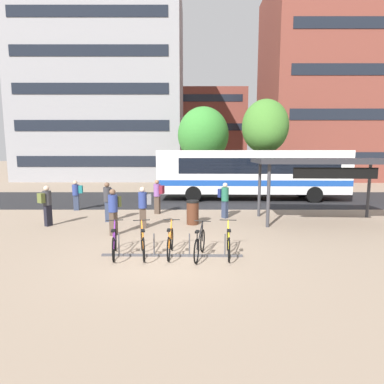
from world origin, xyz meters
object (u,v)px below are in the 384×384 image
at_px(parked_bicycle_orange_2, 171,243).
at_px(trash_bin, 193,212).
at_px(parked_bicycle_orange_1, 143,243).
at_px(street_tree_0, 203,135).
at_px(parked_bicycle_black_3, 200,245).
at_px(street_tree_1, 265,127).
at_px(commuter_grey_pack_2, 144,204).
at_px(parked_bicycle_purple_0, 115,243).
at_px(commuter_navy_pack_3, 108,199).
at_px(commuter_maroon_pack_5, 158,194).
at_px(commuter_navy_pack_1, 225,198).
at_px(city_bus, 250,172).
at_px(commuter_olive_pack_6, 114,209).
at_px(parked_bicycle_yellow_4, 229,243).
at_px(transit_shelter, 324,163).
at_px(commuter_teal_pack_0, 77,193).
at_px(commuter_olive_pack_4, 47,203).

bearing_deg(parked_bicycle_orange_2, trash_bin, -8.58).
distance_m(parked_bicycle_orange_1, street_tree_0, 19.23).
distance_m(parked_bicycle_black_3, street_tree_1, 16.47).
bearing_deg(trash_bin, commuter_grey_pack_2, -161.20).
relative_size(parked_bicycle_purple_0, parked_bicycle_black_3, 1.00).
xyz_separation_m(commuter_navy_pack_3, commuter_maroon_pack_5, (2.04, 1.69, -0.02)).
bearing_deg(commuter_navy_pack_1, street_tree_1, 115.53).
relative_size(city_bus, street_tree_1, 1.71).
bearing_deg(commuter_navy_pack_1, street_tree_0, 141.05).
relative_size(commuter_navy_pack_1, commuter_olive_pack_6, 0.96).
distance_m(parked_bicycle_yellow_4, trash_bin, 4.15).
relative_size(city_bus, street_tree_0, 1.71).
bearing_deg(commuter_navy_pack_1, transit_shelter, 37.02).
bearing_deg(trash_bin, transit_shelter, 4.02).
distance_m(parked_bicycle_orange_2, commuter_maroon_pack_5, 6.32).
bearing_deg(commuter_teal_pack_0, commuter_olive_pack_4, 81.60).
bearing_deg(street_tree_1, commuter_maroon_pack_5, -130.72).
relative_size(parked_bicycle_orange_1, commuter_teal_pack_0, 1.06).
relative_size(commuter_olive_pack_6, street_tree_0, 0.25).
distance_m(parked_bicycle_yellow_4, street_tree_0, 19.07).
height_order(commuter_grey_pack_2, commuter_olive_pack_4, commuter_olive_pack_4).
xyz_separation_m(commuter_olive_pack_4, commuter_maroon_pack_5, (4.34, 2.59, 0.01)).
bearing_deg(commuter_navy_pack_3, commuter_teal_pack_0, -138.81).
relative_size(parked_bicycle_orange_1, parked_bicycle_yellow_4, 0.98).
distance_m(parked_bicycle_orange_2, trash_bin, 4.02).
bearing_deg(city_bus, transit_shelter, 108.50).
distance_m(parked_bicycle_purple_0, commuter_maroon_pack_5, 6.32).
height_order(parked_bicycle_orange_2, transit_shelter, transit_shelter).
xyz_separation_m(parked_bicycle_black_3, parked_bicycle_yellow_4, (0.86, 0.13, 0.00)).
distance_m(parked_bicycle_orange_1, parked_bicycle_yellow_4, 2.56).
distance_m(parked_bicycle_yellow_4, commuter_navy_pack_1, 5.34).
xyz_separation_m(parked_bicycle_yellow_4, commuter_maroon_pack_5, (-2.80, 6.26, 0.61)).
height_order(parked_bicycle_purple_0, commuter_navy_pack_3, commuter_navy_pack_3).
relative_size(transit_shelter, commuter_olive_pack_6, 3.47).
distance_m(parked_bicycle_black_3, commuter_maroon_pack_5, 6.70).
relative_size(parked_bicycle_purple_0, parked_bicycle_orange_2, 0.99).
height_order(transit_shelter, commuter_navy_pack_1, transit_shelter).
bearing_deg(city_bus, commuter_olive_pack_4, 38.05).
height_order(parked_bicycle_yellow_4, commuter_navy_pack_1, commuter_navy_pack_1).
xyz_separation_m(city_bus, transit_shelter, (1.97, -6.50, 0.84)).
distance_m(transit_shelter, commuter_navy_pack_3, 9.64).
relative_size(commuter_teal_pack_0, commuter_olive_pack_4, 0.94).
bearing_deg(parked_bicycle_orange_2, commuter_navy_pack_3, 35.73).
relative_size(transit_shelter, street_tree_1, 0.86).
relative_size(parked_bicycle_yellow_4, commuter_olive_pack_6, 0.99).
height_order(parked_bicycle_orange_1, trash_bin, trash_bin).
bearing_deg(commuter_navy_pack_1, commuter_grey_pack_2, -101.95).
relative_size(commuter_grey_pack_2, commuter_maroon_pack_5, 0.98).
bearing_deg(commuter_olive_pack_4, commuter_olive_pack_6, -83.32).
distance_m(parked_bicycle_orange_1, commuter_teal_pack_0, 8.60).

